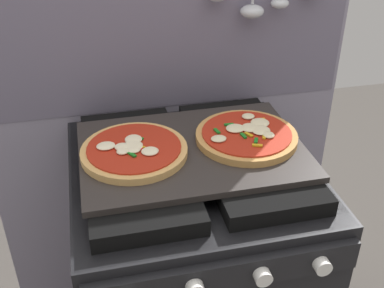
{
  "coord_description": "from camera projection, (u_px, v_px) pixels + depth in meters",
  "views": [
    {
      "loc": [
        -0.22,
        -0.96,
        1.53
      ],
      "look_at": [
        0.0,
        0.0,
        0.93
      ],
      "focal_mm": 44.93,
      "sensor_mm": 36.0,
      "label": 1
    }
  ],
  "objects": [
    {
      "name": "kitchen_backsplash",
      "position": [
        169.0,
        127.0,
        1.51
      ],
      "size": [
        1.1,
        0.09,
        1.55
      ],
      "color": "gray",
      "rests_on": "ground_plane"
    },
    {
      "name": "stove",
      "position": [
        192.0,
        282.0,
        1.41
      ],
      "size": [
        0.6,
        0.64,
        0.9
      ],
      "color": "black",
      "rests_on": "ground_plane"
    },
    {
      "name": "baking_tray",
      "position": [
        192.0,
        150.0,
        1.17
      ],
      "size": [
        0.54,
        0.38,
        0.02
      ],
      "primitive_type": "cube",
      "color": "#2D2826",
      "rests_on": "stove"
    },
    {
      "name": "pizza_left",
      "position": [
        134.0,
        150.0,
        1.13
      ],
      "size": [
        0.25,
        0.25,
        0.03
      ],
      "color": "tan",
      "rests_on": "baking_tray"
    },
    {
      "name": "pizza_right",
      "position": [
        247.0,
        135.0,
        1.19
      ],
      "size": [
        0.25,
        0.25,
        0.03
      ],
      "color": "#C18947",
      "rests_on": "baking_tray"
    }
  ]
}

